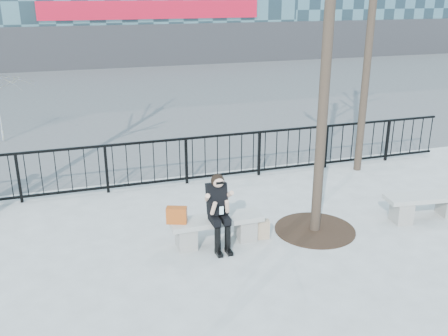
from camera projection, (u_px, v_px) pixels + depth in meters
name	position (u px, v px, depth m)	size (l,w,h in m)	color
ground	(216.00, 243.00, 8.89)	(120.00, 120.00, 0.00)	gray
street_surface	(118.00, 91.00, 22.33)	(60.00, 23.00, 0.01)	#474747
railing	(178.00, 162.00, 11.39)	(14.00, 0.06, 1.10)	black
tree_grate	(315.00, 230.00, 9.35)	(1.50, 1.50, 0.02)	black
bench_main	(216.00, 227.00, 8.79)	(1.65, 0.46, 0.49)	slate
bench_second	(426.00, 204.00, 9.76)	(1.65, 0.46, 0.49)	slate
seated_woman	(219.00, 212.00, 8.52)	(0.50, 0.64, 1.34)	black
handbag	(177.00, 215.00, 8.49)	(0.35, 0.16, 0.28)	#A34314
shopping_bag	(259.00, 230.00, 8.99)	(0.37, 0.14, 0.35)	tan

